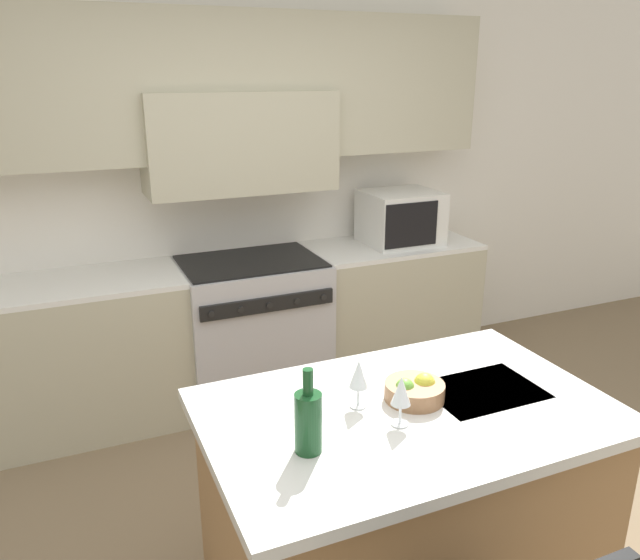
# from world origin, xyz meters

# --- Properties ---
(back_cabinetry) EXTENTS (10.00, 0.46, 2.70)m
(back_cabinetry) POSITION_xyz_m (0.00, 2.13, 1.59)
(back_cabinetry) COLOR silver
(back_cabinetry) RESTS_ON ground_plane
(back_counter) EXTENTS (3.22, 0.62, 0.92)m
(back_counter) POSITION_xyz_m (0.00, 1.88, 0.46)
(back_counter) COLOR #B2AD93
(back_counter) RESTS_ON ground_plane
(range_stove) EXTENTS (0.89, 0.70, 0.93)m
(range_stove) POSITION_xyz_m (0.00, 1.86, 0.47)
(range_stove) COLOR #B7B7BC
(range_stove) RESTS_ON ground_plane
(microwave) EXTENTS (0.50, 0.44, 0.36)m
(microwave) POSITION_xyz_m (1.09, 1.87, 1.10)
(microwave) COLOR silver
(microwave) RESTS_ON back_counter
(kitchen_island) EXTENTS (1.50, 0.96, 0.89)m
(kitchen_island) POSITION_xyz_m (0.02, -0.03, 0.45)
(kitchen_island) COLOR olive
(kitchen_island) RESTS_ON ground_plane
(wine_bottle) EXTENTS (0.09, 0.09, 0.30)m
(wine_bottle) POSITION_xyz_m (-0.42, -0.14, 1.00)
(wine_bottle) COLOR #194723
(wine_bottle) RESTS_ON kitchen_island
(wine_glass_near) EXTENTS (0.07, 0.07, 0.19)m
(wine_glass_near) POSITION_xyz_m (-0.07, -0.12, 1.01)
(wine_glass_near) COLOR white
(wine_glass_near) RESTS_ON kitchen_island
(wine_glass_far) EXTENTS (0.07, 0.07, 0.19)m
(wine_glass_far) POSITION_xyz_m (-0.15, 0.05, 1.01)
(wine_glass_far) COLOR white
(wine_glass_far) RESTS_ON kitchen_island
(fruit_bowl) EXTENTS (0.23, 0.23, 0.10)m
(fruit_bowl) POSITION_xyz_m (0.07, 0.01, 0.93)
(fruit_bowl) COLOR #996B47
(fruit_bowl) RESTS_ON kitchen_island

